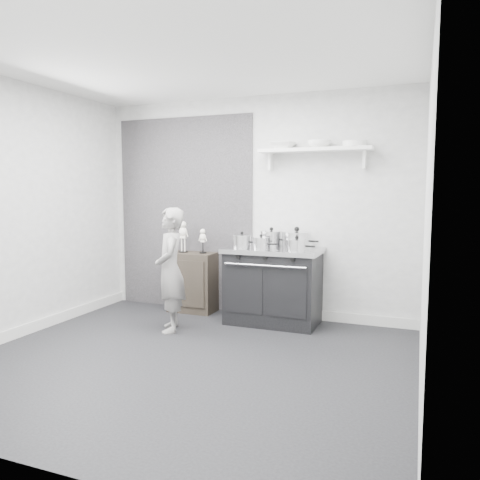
% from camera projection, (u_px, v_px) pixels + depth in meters
% --- Properties ---
extents(ground, '(4.00, 4.00, 0.00)m').
position_uv_depth(ground, '(186.00, 360.00, 4.30)').
color(ground, black).
rests_on(ground, ground).
extents(room_shell, '(4.02, 3.62, 2.71)m').
position_uv_depth(room_shell, '(183.00, 181.00, 4.30)').
color(room_shell, '#A9A9A6').
rests_on(room_shell, ground).
extents(wall_shelf, '(1.30, 0.26, 0.24)m').
position_uv_depth(wall_shelf, '(315.00, 151.00, 5.35)').
color(wall_shelf, white).
rests_on(wall_shelf, room_shell).
extents(stove, '(1.11, 0.69, 0.89)m').
position_uv_depth(stove, '(273.00, 285.00, 5.48)').
color(stove, black).
rests_on(stove, ground).
extents(side_cabinet, '(0.59, 0.34, 0.76)m').
position_uv_depth(side_cabinet, '(193.00, 282.00, 6.02)').
color(side_cabinet, black).
rests_on(side_cabinet, ground).
extents(child, '(0.53, 0.60, 1.37)m').
position_uv_depth(child, '(170.00, 270.00, 5.15)').
color(child, gray).
rests_on(child, ground).
extents(pot_front_left, '(0.30, 0.22, 0.19)m').
position_uv_depth(pot_front_left, '(242.00, 241.00, 5.46)').
color(pot_front_left, silver).
rests_on(pot_front_left, stove).
extents(pot_back_left, '(0.35, 0.26, 0.23)m').
position_uv_depth(pot_back_left, '(271.00, 239.00, 5.57)').
color(pot_back_left, silver).
rests_on(pot_back_left, stove).
extents(pot_back_right, '(0.43, 0.34, 0.25)m').
position_uv_depth(pot_back_right, '(297.00, 240.00, 5.41)').
color(pot_back_right, silver).
rests_on(pot_back_right, stove).
extents(pot_front_right, '(0.32, 0.23, 0.17)m').
position_uv_depth(pot_front_right, '(297.00, 245.00, 5.17)').
color(pot_front_right, silver).
rests_on(pot_front_right, stove).
extents(pot_front_center, '(0.28, 0.19, 0.17)m').
position_uv_depth(pot_front_center, '(261.00, 243.00, 5.35)').
color(pot_front_center, silver).
rests_on(pot_front_center, stove).
extents(skeleton_full, '(0.13, 0.08, 0.46)m').
position_uv_depth(skeleton_full, '(183.00, 234.00, 6.00)').
color(skeleton_full, white).
rests_on(skeleton_full, side_cabinet).
extents(skeleton_torso, '(0.10, 0.06, 0.35)m').
position_uv_depth(skeleton_torso, '(203.00, 239.00, 5.91)').
color(skeleton_torso, white).
rests_on(skeleton_torso, side_cabinet).
extents(bowl_large, '(0.31, 0.31, 0.08)m').
position_uv_depth(bowl_large, '(282.00, 146.00, 5.48)').
color(bowl_large, white).
rests_on(bowl_large, wall_shelf).
extents(bowl_small, '(0.26, 0.26, 0.08)m').
position_uv_depth(bowl_small, '(319.00, 144.00, 5.32)').
color(bowl_small, white).
rests_on(bowl_small, wall_shelf).
extents(plate_stack, '(0.27, 0.27, 0.06)m').
position_uv_depth(plate_stack, '(355.00, 144.00, 5.18)').
color(plate_stack, white).
rests_on(plate_stack, wall_shelf).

